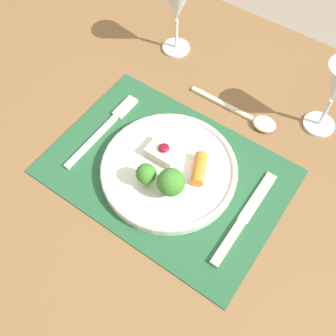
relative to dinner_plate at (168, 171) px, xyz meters
name	(u,v)px	position (x,y,z in m)	size (l,w,h in m)	color
ground_plane	(167,280)	(-0.01, 0.01, -0.77)	(8.00, 8.00, 0.00)	gray
dining_table	(167,192)	(-0.01, 0.01, -0.10)	(1.52, 1.03, 0.76)	brown
placemat	(167,171)	(-0.01, 0.01, -0.02)	(0.45, 0.32, 0.00)	#235633
dinner_plate	(168,171)	(0.00, 0.00, 0.00)	(0.26, 0.26, 0.08)	silver
fork	(107,126)	(-0.17, 0.02, -0.01)	(0.02, 0.21, 0.01)	beige
knife	(241,223)	(0.16, -0.01, -0.01)	(0.02, 0.21, 0.01)	beige
spoon	(254,119)	(0.07, 0.21, -0.01)	(0.20, 0.04, 0.01)	beige
wine_glass_far	(177,5)	(-0.19, 0.30, 0.10)	(0.07, 0.07, 0.17)	white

